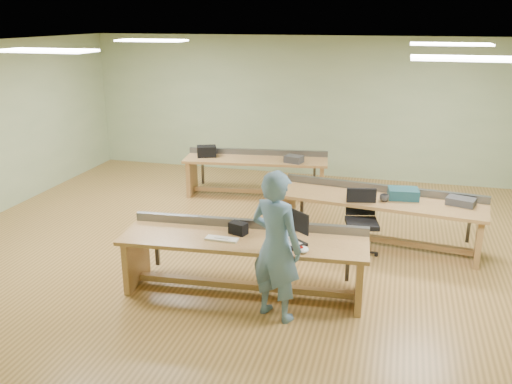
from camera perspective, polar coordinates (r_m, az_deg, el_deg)
floor at (r=8.49m, az=1.24°, el=-5.43°), size 10.00×10.00×0.00m
ceiling at (r=7.80m, az=1.39°, el=15.22°), size 10.00×10.00×0.00m
wall_back at (r=11.86m, az=5.99°, el=8.83°), size 10.00×0.04×3.00m
wall_front at (r=4.44m, az=-11.26°, el=-7.49°), size 10.00×0.04×3.00m
fluor_panels at (r=7.80m, az=1.39°, el=15.00°), size 6.20×3.50×0.03m
workbench_front at (r=6.87m, az=-1.25°, el=-6.22°), size 3.14×1.06×0.86m
workbench_mid at (r=8.50m, az=12.72°, el=-1.80°), size 3.22×1.22×0.86m
workbench_back at (r=10.57m, az=0.00°, el=2.54°), size 2.84×1.10×0.86m
person at (r=6.18m, az=2.12°, el=-5.71°), size 0.77×0.65×1.79m
laptop_base at (r=6.59m, az=3.65°, el=-5.38°), size 0.43×0.42×0.04m
laptop_screen at (r=6.58m, az=4.57°, el=-3.14°), size 0.27×0.22×0.26m
keyboard at (r=6.72m, az=-3.63°, el=-4.96°), size 0.41×0.15×0.02m
trackball_mouse at (r=6.39m, az=4.97°, el=-6.06°), size 0.17×0.19×0.07m
camera_bag at (r=6.87m, az=-1.87°, el=-3.83°), size 0.26×0.20×0.15m
task_chair at (r=8.17m, az=10.98°, el=-4.08°), size 0.62×0.62×0.96m
parts_bin_teal at (r=8.48m, az=15.24°, el=-0.15°), size 0.48×0.38×0.15m
parts_bin_grey at (r=8.46m, az=20.77°, el=-0.93°), size 0.45×0.36×0.11m
mug at (r=8.28m, az=13.34°, el=-0.62°), size 0.17×0.17×0.11m
drinks_can at (r=8.39m, az=10.49°, el=-0.11°), size 0.08×0.08×0.13m
storage_box_back at (r=10.68m, az=-5.23°, el=4.29°), size 0.44×0.38×0.21m
tray_back at (r=10.23m, az=4.01°, el=3.48°), size 0.38×0.32×0.13m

